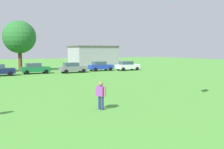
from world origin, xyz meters
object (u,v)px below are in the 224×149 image
adult_bystander (101,93)px  tree_far_right (19,37)px  parked_car_gray_2 (73,68)px  parked_car_white_4 (127,66)px  parked_car_blue_3 (100,66)px  parked_car_green_1 (35,68)px

adult_bystander → tree_far_right: size_ratio=0.20×
adult_bystander → parked_car_gray_2: size_ratio=0.41×
parked_car_white_4 → adult_bystander: bearing=-124.6°
parked_car_blue_3 → parked_car_white_4: 4.95m
parked_car_green_1 → parked_car_blue_3: bearing=0.7°
parked_car_gray_2 → tree_far_right: tree_far_right is taller
parked_car_green_1 → tree_far_right: size_ratio=0.49×
parked_car_green_1 → parked_car_gray_2: 5.86m
adult_bystander → parked_car_blue_3: (12.69, 26.66, -0.18)m
tree_far_right → adult_bystander: bearing=-89.9°
parked_car_green_1 → adult_bystander: bearing=-92.8°
adult_bystander → tree_far_right: 32.68m
adult_bystander → parked_car_white_4: bearing=125.3°
adult_bystander → parked_car_white_4: adult_bystander is taller
tree_far_right → parked_car_green_1: bearing=-77.1°
adult_bystander → parked_car_white_4: (17.44, 25.26, -0.18)m
adult_bystander → parked_car_green_1: size_ratio=0.41×
adult_bystander → parked_car_blue_3: 29.53m
parked_car_blue_3 → tree_far_right: size_ratio=0.49×
parked_car_blue_3 → parked_car_white_4: size_ratio=1.00×
adult_bystander → parked_car_green_1: adult_bystander is taller
parked_car_green_1 → parked_car_white_4: size_ratio=1.00×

